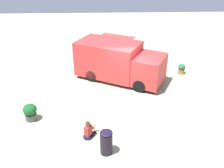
{
  "coord_description": "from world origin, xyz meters",
  "views": [
    {
      "loc": [
        1.17,
        12.27,
        7.24
      ],
      "look_at": [
        0.75,
        0.95,
        1.14
      ],
      "focal_mm": 40.82,
      "sensor_mm": 36.0,
      "label": 1
    }
  ],
  "objects_px": {
    "person_customer": "(89,131)",
    "planter_flowering_far": "(182,69)",
    "planter_flowering_near": "(30,112)",
    "trash_bin": "(106,142)",
    "food_truck": "(118,62)"
  },
  "relations": [
    {
      "from": "food_truck",
      "to": "person_customer",
      "type": "relative_size",
      "value": 6.89
    },
    {
      "from": "food_truck",
      "to": "planter_flowering_far",
      "type": "bearing_deg",
      "value": -172.41
    },
    {
      "from": "person_customer",
      "to": "planter_flowering_far",
      "type": "relative_size",
      "value": 1.24
    },
    {
      "from": "person_customer",
      "to": "planter_flowering_far",
      "type": "bearing_deg",
      "value": -133.43
    },
    {
      "from": "person_customer",
      "to": "trash_bin",
      "type": "relative_size",
      "value": 0.79
    },
    {
      "from": "food_truck",
      "to": "trash_bin",
      "type": "bearing_deg",
      "value": 82.65
    },
    {
      "from": "planter_flowering_near",
      "to": "trash_bin",
      "type": "bearing_deg",
      "value": 146.39
    },
    {
      "from": "planter_flowering_far",
      "to": "planter_flowering_near",
      "type": "bearing_deg",
      "value": 28.92
    },
    {
      "from": "planter_flowering_far",
      "to": "trash_bin",
      "type": "xyz_separation_m",
      "value": [
        4.97,
        7.05,
        0.18
      ]
    },
    {
      "from": "planter_flowering_near",
      "to": "trash_bin",
      "type": "height_order",
      "value": "trash_bin"
    },
    {
      "from": "planter_flowering_near",
      "to": "planter_flowering_far",
      "type": "height_order",
      "value": "planter_flowering_near"
    },
    {
      "from": "planter_flowering_near",
      "to": "trash_bin",
      "type": "distance_m",
      "value": 4.24
    },
    {
      "from": "planter_flowering_near",
      "to": "food_truck",
      "type": "bearing_deg",
      "value": -136.48
    },
    {
      "from": "person_customer",
      "to": "trash_bin",
      "type": "height_order",
      "value": "trash_bin"
    },
    {
      "from": "food_truck",
      "to": "planter_flowering_near",
      "type": "relative_size",
      "value": 6.75
    }
  ]
}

